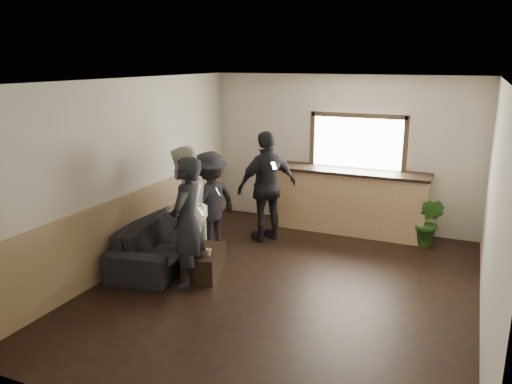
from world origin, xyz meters
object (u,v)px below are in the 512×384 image
at_px(bar_counter, 352,197).
at_px(cup_b, 208,252).
at_px(sofa, 164,240).
at_px(coffee_table, 204,262).
at_px(person_a, 187,223).
at_px(person_c, 210,202).
at_px(potted_plant, 429,222).
at_px(person_d, 267,187).
at_px(person_b, 184,208).
at_px(cup_a, 199,242).

bearing_deg(bar_counter, cup_b, -115.54).
distance_m(sofa, cup_b, 1.06).
relative_size(sofa, coffee_table, 2.75).
height_order(person_a, person_c, person_a).
height_order(bar_counter, potted_plant, bar_counter).
height_order(coffee_table, person_c, person_c).
distance_m(person_a, person_c, 1.29).
bearing_deg(person_d, bar_counter, 166.89).
xyz_separation_m(cup_b, person_c, (-0.51, 0.99, 0.41)).
bearing_deg(person_b, person_a, 23.98).
height_order(sofa, person_c, person_c).
bearing_deg(person_d, potted_plant, 143.99).
bearing_deg(potted_plant, cup_a, -142.61).
relative_size(person_c, person_d, 0.87).
xyz_separation_m(person_a, person_d, (0.31, 2.12, 0.04)).
height_order(cup_a, cup_b, cup_b).
xyz_separation_m(cup_a, person_c, (-0.19, 0.70, 0.41)).
bearing_deg(person_a, person_b, -151.21).
height_order(person_b, person_c, person_b).
height_order(cup_a, person_b, person_b).
xyz_separation_m(bar_counter, person_a, (-1.54, -3.13, 0.27)).
bearing_deg(sofa, coffee_table, -115.77).
xyz_separation_m(sofa, cup_b, (0.99, -0.37, 0.08)).
bearing_deg(person_c, cup_a, 32.40).
xyz_separation_m(cup_b, person_a, (-0.17, -0.25, 0.49)).
height_order(cup_a, person_c, person_c).
relative_size(bar_counter, coffee_table, 3.26).
bearing_deg(cup_a, person_d, 74.04).
relative_size(bar_counter, person_d, 1.42).
bearing_deg(person_b, person_c, 166.09).
height_order(bar_counter, cup_b, bar_counter).
relative_size(coffee_table, cup_a, 7.37).
bearing_deg(person_a, cup_a, -171.74).
bearing_deg(sofa, person_c, -48.41).
xyz_separation_m(sofa, person_c, (0.48, 0.63, 0.49)).
xyz_separation_m(coffee_table, cup_b, (0.15, -0.14, 0.23)).
relative_size(person_b, person_c, 1.12).
relative_size(sofa, potted_plant, 2.68).
height_order(person_a, person_d, person_d).
xyz_separation_m(cup_b, person_d, (0.14, 1.86, 0.54)).
xyz_separation_m(potted_plant, person_d, (-2.61, -0.77, 0.53)).
distance_m(coffee_table, potted_plant, 3.82).
bearing_deg(potted_plant, person_a, -135.30).
relative_size(bar_counter, potted_plant, 3.18).
relative_size(sofa, cup_b, 22.74).
height_order(bar_counter, person_d, bar_counter).
xyz_separation_m(bar_counter, potted_plant, (1.37, -0.25, -0.22)).
xyz_separation_m(potted_plant, person_b, (-3.28, -2.36, 0.50)).
distance_m(potted_plant, person_d, 2.77).
bearing_deg(person_c, sofa, -20.71).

